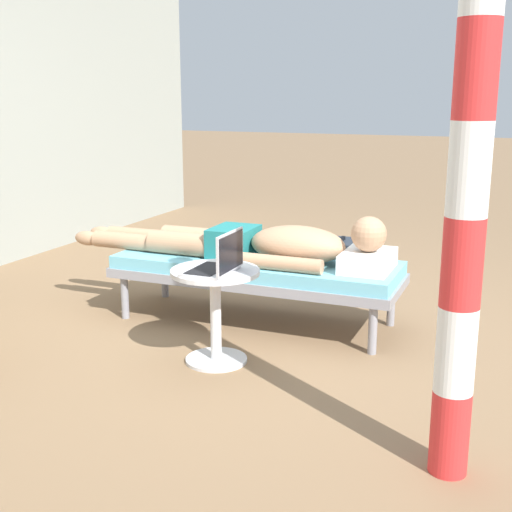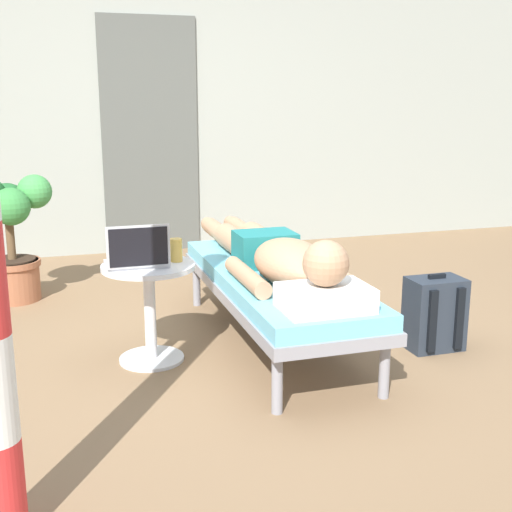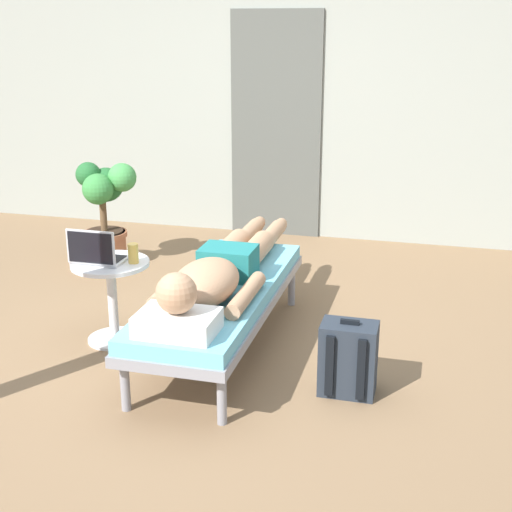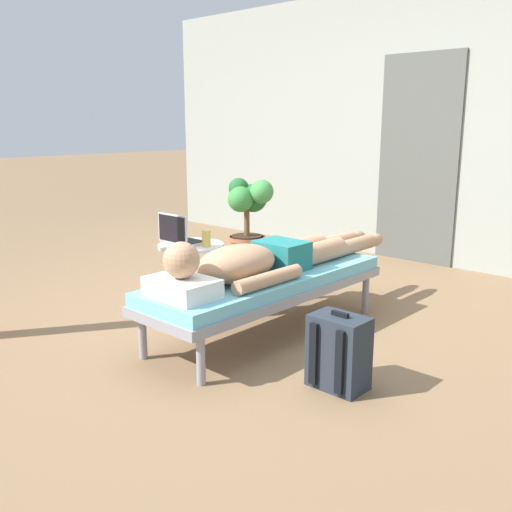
% 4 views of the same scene
% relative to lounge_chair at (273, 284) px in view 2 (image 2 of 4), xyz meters
% --- Properties ---
extents(ground_plane, '(40.00, 40.00, 0.00)m').
position_rel_lounge_chair_xyz_m(ground_plane, '(-0.23, -0.14, -0.35)').
color(ground_plane, '#846647').
extents(house_wall_back, '(7.60, 0.20, 2.70)m').
position_rel_lounge_chair_xyz_m(house_wall_back, '(-0.00, 2.67, 1.00)').
color(house_wall_back, '#999E93').
rests_on(house_wall_back, ground).
extents(house_door_panel, '(0.84, 0.03, 2.04)m').
position_rel_lounge_chair_xyz_m(house_door_panel, '(-0.28, 2.56, 0.67)').
color(house_door_panel, '#545651').
rests_on(house_door_panel, ground).
extents(lounge_chair, '(0.62, 1.84, 0.42)m').
position_rel_lounge_chair_xyz_m(lounge_chair, '(0.00, 0.00, 0.00)').
color(lounge_chair, gray).
rests_on(lounge_chair, ground).
extents(person_reclining, '(0.53, 2.17, 0.32)m').
position_rel_lounge_chair_xyz_m(person_reclining, '(-0.00, -0.04, 0.17)').
color(person_reclining, white).
rests_on(person_reclining, lounge_chair).
extents(side_table, '(0.48, 0.48, 0.52)m').
position_rel_lounge_chair_xyz_m(side_table, '(-0.69, -0.05, 0.01)').
color(side_table, silver).
rests_on(side_table, ground).
extents(laptop, '(0.31, 0.24, 0.23)m').
position_rel_lounge_chair_xyz_m(laptop, '(-0.75, -0.10, 0.24)').
color(laptop, silver).
rests_on(laptop, side_table).
extents(drink_glass, '(0.06, 0.06, 0.12)m').
position_rel_lounge_chair_xyz_m(drink_glass, '(-0.54, -0.03, 0.24)').
color(drink_glass, gold).
rests_on(drink_glass, side_table).
extents(backpack, '(0.30, 0.26, 0.42)m').
position_rel_lounge_chair_xyz_m(backpack, '(0.82, -0.33, -0.15)').
color(backpack, '#262D38').
rests_on(backpack, ground).
extents(potted_plant, '(0.51, 0.48, 0.85)m').
position_rel_lounge_chair_xyz_m(potted_plant, '(-1.41, 1.32, 0.13)').
color(potted_plant, '#9E5B3D').
rests_on(potted_plant, ground).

